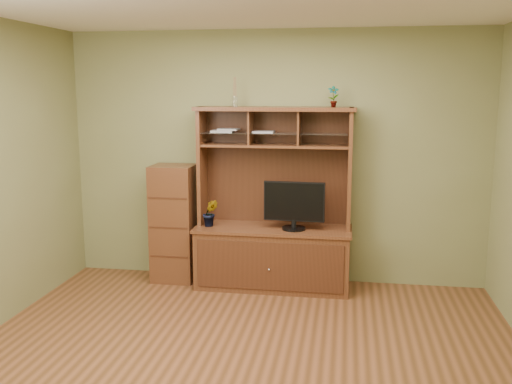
# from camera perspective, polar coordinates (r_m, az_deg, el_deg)

# --- Properties ---
(room) EXTENTS (4.54, 4.04, 2.74)m
(room) POSITION_cam_1_polar(r_m,az_deg,el_deg) (4.21, -1.55, 0.22)
(room) COLOR #512F17
(room) RESTS_ON ground
(media_hutch) EXTENTS (1.66, 0.61, 1.90)m
(media_hutch) POSITION_cam_1_polar(r_m,az_deg,el_deg) (6.05, 1.73, -4.67)
(media_hutch) COLOR #422313
(media_hutch) RESTS_ON room
(monitor) EXTENTS (0.63, 0.24, 0.50)m
(monitor) POSITION_cam_1_polar(r_m,az_deg,el_deg) (5.86, 3.82, -1.26)
(monitor) COLOR black
(monitor) RESTS_ON media_hutch
(orchid_plant) EXTENTS (0.18, 0.16, 0.29)m
(orchid_plant) POSITION_cam_1_polar(r_m,az_deg,el_deg) (6.03, -4.59, -2.10)
(orchid_plant) COLOR #2D5F20
(orchid_plant) RESTS_ON media_hutch
(top_plant) EXTENTS (0.12, 0.09, 0.21)m
(top_plant) POSITION_cam_1_polar(r_m,az_deg,el_deg) (5.88, 7.74, 9.45)
(top_plant) COLOR #296C26
(top_plant) RESTS_ON media_hutch
(reed_diffuser) EXTENTS (0.06, 0.06, 0.30)m
(reed_diffuser) POSITION_cam_1_polar(r_m,az_deg,el_deg) (5.99, -2.12, 9.66)
(reed_diffuser) COLOR silver
(reed_diffuser) RESTS_ON media_hutch
(magazines) EXTENTS (0.67, 0.18, 0.04)m
(magazines) POSITION_cam_1_polar(r_m,az_deg,el_deg) (6.00, -1.85, 6.13)
(magazines) COLOR #A9A9AE
(magazines) RESTS_ON media_hutch
(side_cabinet) EXTENTS (0.45, 0.42, 1.27)m
(side_cabinet) POSITION_cam_1_polar(r_m,az_deg,el_deg) (6.30, -8.19, -3.10)
(side_cabinet) COLOR #422313
(side_cabinet) RESTS_ON room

